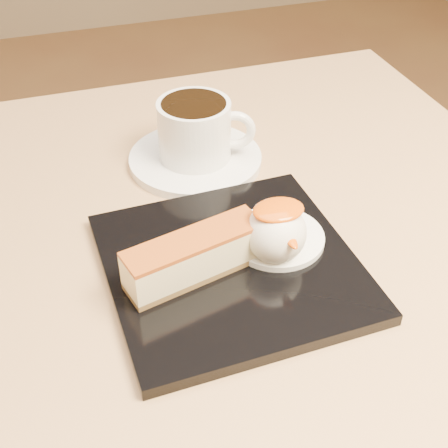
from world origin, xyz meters
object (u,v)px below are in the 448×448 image
object	(u,v)px
table	(196,382)
coffee_cup	(196,129)
ice_cream_scoop	(276,233)
cheesecake	(195,256)
saucer	(195,159)
dessert_plate	(231,266)

from	to	relation	value
table	coffee_cup	bearing A→B (deg)	72.08
table	ice_cream_scoop	bearing A→B (deg)	-8.13
cheesecake	coffee_cup	xyz separation A→B (m)	(0.06, 0.19, 0.01)
cheesecake	coffee_cup	world-z (taller)	coffee_cup
table	ice_cream_scoop	distance (m)	0.21
saucer	table	bearing A→B (deg)	-107.29
table	cheesecake	distance (m)	0.19
dessert_plate	ice_cream_scoop	xyz separation A→B (m)	(0.04, -0.00, 0.03)
coffee_cup	saucer	bearing A→B (deg)	180.00
table	dessert_plate	bearing A→B (deg)	-9.26
cheesecake	ice_cream_scoop	xyz separation A→B (m)	(0.07, 0.00, 0.01)
ice_cream_scoop	saucer	world-z (taller)	ice_cream_scoop
dessert_plate	coffee_cup	size ratio (longest dim) A/B	2.08
ice_cream_scoop	coffee_cup	size ratio (longest dim) A/B	0.52
table	dessert_plate	distance (m)	0.17
table	ice_cream_scoop	size ratio (longest dim) A/B	14.52
table	ice_cream_scoop	world-z (taller)	ice_cream_scoop
dessert_plate	ice_cream_scoop	bearing A→B (deg)	-7.13
ice_cream_scoop	coffee_cup	xyz separation A→B (m)	(-0.02, 0.19, 0.01)
dessert_plate	saucer	xyz separation A→B (m)	(0.02, 0.18, -0.00)
dessert_plate	cheesecake	world-z (taller)	cheesecake
table	coffee_cup	world-z (taller)	coffee_cup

